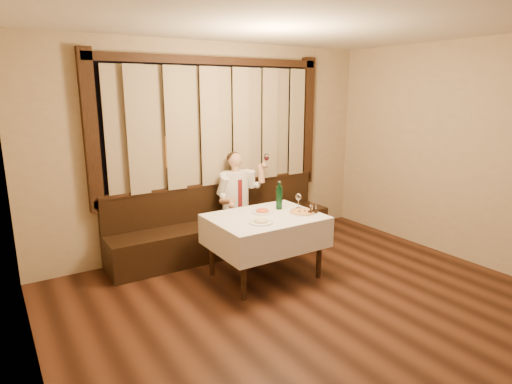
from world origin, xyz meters
TOP-DOWN VIEW (x-y plane):
  - room at (-0.00, 0.97)m, footprint 5.01×6.01m
  - banquette at (0.00, 2.72)m, footprint 3.20×0.61m
  - dining_table at (0.00, 1.70)m, footprint 1.27×0.97m
  - pizza at (0.43, 1.56)m, footprint 0.31×0.31m
  - pasta_red at (0.04, 1.83)m, footprint 0.26×0.26m
  - pasta_cream at (-0.19, 1.50)m, footprint 0.27×0.27m
  - green_bottle at (0.30, 1.85)m, footprint 0.08×0.08m
  - table_wine_glass at (0.52, 1.75)m, footprint 0.07×0.07m
  - cruet_caddy at (0.53, 1.48)m, footprint 0.13×0.09m
  - seated_man at (0.19, 2.64)m, footprint 0.74×0.55m

SIDE VIEW (x-z plane):
  - banquette at x=0.00m, z-range -0.16..0.78m
  - dining_table at x=0.00m, z-range 0.27..1.03m
  - pizza at x=0.43m, z-range 0.75..0.79m
  - pasta_red at x=0.04m, z-range 0.75..0.84m
  - pasta_cream at x=-0.19m, z-range 0.75..0.84m
  - seated_man at x=0.19m, z-range 0.12..1.48m
  - cruet_caddy at x=0.53m, z-range 0.74..0.87m
  - table_wine_glass at x=0.52m, z-range 0.80..0.99m
  - green_bottle at x=0.30m, z-range 0.73..1.08m
  - room at x=0.00m, z-range 0.09..2.91m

